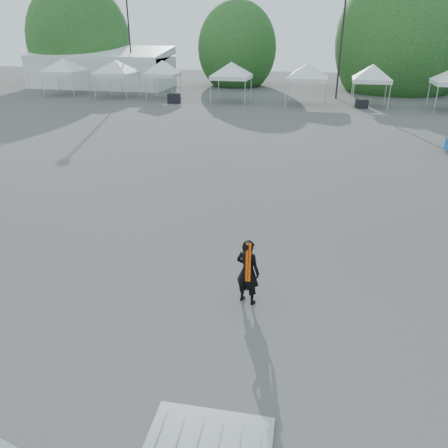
# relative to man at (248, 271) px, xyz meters

# --- Properties ---
(ground) EXTENTS (120.00, 120.00, 0.00)m
(ground) POSITION_rel_man_xyz_m (-0.92, 2.45, -0.79)
(ground) COLOR #474442
(ground) RESTS_ON ground
(marquee) EXTENTS (15.00, 6.25, 4.23)m
(marquee) POSITION_rel_man_xyz_m (-22.92, 37.45, 1.17)
(marquee) COLOR white
(marquee) RESTS_ON ground
(light_pole_west) EXTENTS (0.60, 0.25, 10.30)m
(light_pole_west) POSITION_rel_man_xyz_m (-18.92, 36.45, 4.98)
(light_pole_west) COLOR black
(light_pole_west) RESTS_ON ground
(light_pole_east) EXTENTS (0.60, 0.25, 9.80)m
(light_pole_east) POSITION_rel_man_xyz_m (2.08, 34.45, 4.72)
(light_pole_east) COLOR black
(light_pole_east) RESTS_ON ground
(tree_far_w) EXTENTS (4.80, 4.80, 7.30)m
(tree_far_w) POSITION_rel_man_xyz_m (-26.92, 40.45, 3.74)
(tree_far_w) COLOR #382314
(tree_far_w) RESTS_ON ground
(tree_mid_w) EXTENTS (4.16, 4.16, 6.33)m
(tree_mid_w) POSITION_rel_man_xyz_m (-8.92, 42.45, 3.13)
(tree_mid_w) COLOR #382314
(tree_mid_w) RESTS_ON ground
(tree_mid_e) EXTENTS (5.12, 5.12, 7.79)m
(tree_mid_e) POSITION_rel_man_xyz_m (8.08, 41.45, 4.05)
(tree_mid_e) COLOR #382314
(tree_mid_e) RESTS_ON ground
(tent_a) EXTENTS (4.72, 4.72, 3.88)m
(tent_a) POSITION_rel_man_xyz_m (-23.50, 31.18, 2.26)
(tent_a) COLOR silver
(tent_a) RESTS_ON ground
(tent_b) EXTENTS (4.61, 4.61, 3.88)m
(tent_b) POSITION_rel_man_xyz_m (-17.86, 30.62, 2.26)
(tent_b) COLOR silver
(tent_b) RESTS_ON ground
(tent_c) EXTENTS (3.81, 3.81, 3.88)m
(tent_c) POSITION_rel_man_xyz_m (-13.40, 30.80, 2.26)
(tent_c) COLOR silver
(tent_c) RESTS_ON ground
(tent_d) EXTENTS (4.49, 4.49, 3.88)m
(tent_d) POSITION_rel_man_xyz_m (-6.89, 30.10, 2.26)
(tent_d) COLOR silver
(tent_d) RESTS_ON ground
(tent_e) EXTENTS (4.74, 4.74, 3.88)m
(tent_e) POSITION_rel_man_xyz_m (-0.43, 30.04, 2.26)
(tent_e) COLOR silver
(tent_e) RESTS_ON ground
(tent_f) EXTENTS (4.16, 4.16, 3.88)m
(tent_f) POSITION_rel_man_xyz_m (4.67, 30.11, 2.26)
(tent_f) COLOR silver
(tent_f) RESTS_ON ground
(man) EXTENTS (0.67, 0.55, 1.58)m
(man) POSITION_rel_man_xyz_m (0.00, 0.00, 0.00)
(man) COLOR black
(man) RESTS_ON ground
(barrier_mid) EXTENTS (1.96, 1.05, 0.06)m
(barrier_mid) POSITION_rel_man_xyz_m (0.11, -3.76, -0.76)
(barrier_mid) COLOR #A3A6AB
(barrier_mid) RESTS_ON ground
(crate_west) EXTENTS (1.11, 0.91, 0.79)m
(crate_west) POSITION_rel_man_xyz_m (-11.58, 28.37, -0.40)
(crate_west) COLOR black
(crate_west) RESTS_ON ground
(crate_mid) EXTENTS (1.04, 0.88, 0.71)m
(crate_mid) POSITION_rel_man_xyz_m (4.08, 29.28, -0.44)
(crate_mid) COLOR black
(crate_mid) RESTS_ON ground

